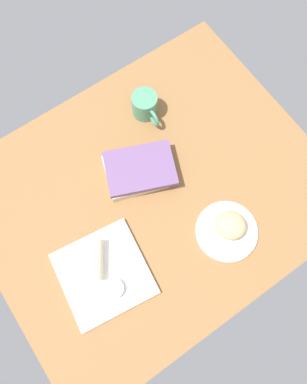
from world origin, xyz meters
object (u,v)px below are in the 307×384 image
Objects in this scene: round_plate at (227,231)px; square_plate at (104,274)px; coffee_mug at (145,105)px; scone_pastry at (231,225)px; sauce_cup at (114,289)px; book_stack at (137,170)px; breakfast_wrap at (94,260)px.

round_plate is 0.76× the size of square_plate.
round_plate is at bearing -93.52° from coffee_mug.
square_plate is 1.90× the size of coffee_mug.
scone_pastry is 39.60cm from sauce_cup.
scone_pastry is at bearing -67.32° from book_stack.
round_plate is at bearing -15.66° from square_plate.
breakfast_wrap is (-39.78, 14.78, 0.23)cm from scone_pastry.
scone_pastry reaches higher than sauce_cup.
book_stack is 1.95× the size of coffee_mug.
round_plate is 38.52cm from sauce_cup.
breakfast_wrap is 53.77cm from coffee_mug.
round_plate is 3.73cm from scone_pastry.
breakfast_wrap is at bearing 159.61° from scone_pastry.
square_plate is at bearing 92.62° from sauce_cup.
breakfast_wrap is (-0.47, 10.24, 1.68)cm from sauce_cup.
round_plate is 1.64× the size of breakfast_wrap.
coffee_mug reaches higher than round_plate.
coffee_mug reaches higher than scone_pastry.
sauce_cup is at bearing 173.40° from scone_pastry.
sauce_cup is (-39.31, 4.55, -1.45)cm from scone_pastry.
scone_pastry is 0.81× the size of breakfast_wrap.
breakfast_wrap is at bearing -140.74° from coffee_mug.
breakfast_wrap is at bearing 158.36° from round_plate.
breakfast_wrap reaches higher than scone_pastry.
coffee_mug is (41.16, 44.27, 1.72)cm from sauce_cup.
sauce_cup is 0.22× the size of book_stack.
square_plate is at bearing 164.34° from round_plate.
round_plate is 2.01× the size of scone_pastry.
scone_pastry is 0.37× the size of book_stack.
sauce_cup is at bearing 172.42° from round_plate.
breakfast_wrap is (-0.21, 4.55, 3.63)cm from square_plate.
book_stack is at bearing -115.07° from breakfast_wrap.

